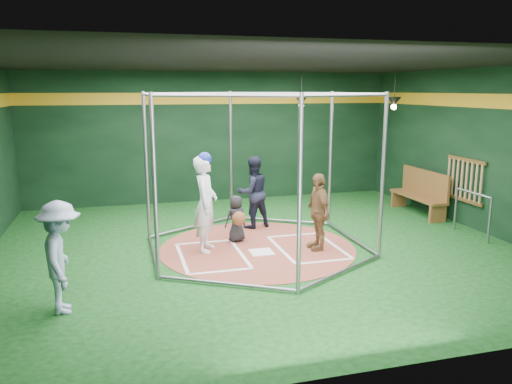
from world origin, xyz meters
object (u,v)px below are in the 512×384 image
object	(u,v)px
dugout_bench	(421,192)
umpire	(253,192)
visitor_leopard	(318,211)
batter_figure	(206,202)

from	to	relation	value
dugout_bench	umpire	bearing A→B (deg)	-178.39
visitor_leopard	umpire	size ratio (longest dim) A/B	0.93
dugout_bench	batter_figure	bearing A→B (deg)	-165.21
batter_figure	visitor_leopard	bearing A→B (deg)	-12.51
visitor_leopard	batter_figure	bearing A→B (deg)	-102.49
visitor_leopard	dugout_bench	bearing A→B (deg)	118.88
visitor_leopard	dugout_bench	distance (m)	4.04
batter_figure	dugout_bench	xyz separation A→B (m)	(5.62, 1.48, -0.39)
batter_figure	visitor_leopard	size ratio (longest dim) A/B	1.28
batter_figure	umpire	xyz separation A→B (m)	(1.28, 1.36, -0.14)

